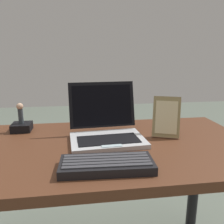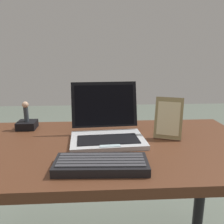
# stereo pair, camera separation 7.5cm
# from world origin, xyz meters

# --- Properties ---
(desk) EXTENTS (1.35, 0.68, 0.72)m
(desk) POSITION_xyz_m (0.00, 0.00, 0.61)
(desk) COLOR #512C1A
(desk) RESTS_ON ground
(laptop_front) EXTENTS (0.33, 0.29, 0.24)m
(laptop_front) POSITION_xyz_m (0.04, 0.06, 0.76)
(laptop_front) COLOR #B9BBBF
(laptop_front) RESTS_ON desk
(external_keyboard) EXTENTS (0.31, 0.14, 0.03)m
(external_keyboard) POSITION_xyz_m (0.02, -0.22, 0.73)
(external_keyboard) COLOR black
(external_keyboard) RESTS_ON desk
(photo_frame) EXTENTS (0.13, 0.10, 0.18)m
(photo_frame) POSITION_xyz_m (0.32, 0.06, 0.81)
(photo_frame) COLOR olive
(photo_frame) RESTS_ON desk
(figurine_stand) EXTENTS (0.09, 0.09, 0.04)m
(figurine_stand) POSITION_xyz_m (-0.35, 0.23, 0.73)
(figurine_stand) COLOR black
(figurine_stand) RESTS_ON desk
(figurine) EXTENTS (0.03, 0.03, 0.10)m
(figurine) POSITION_xyz_m (-0.35, 0.23, 0.81)
(figurine) COLOR #2F373E
(figurine) RESTS_ON figurine_stand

